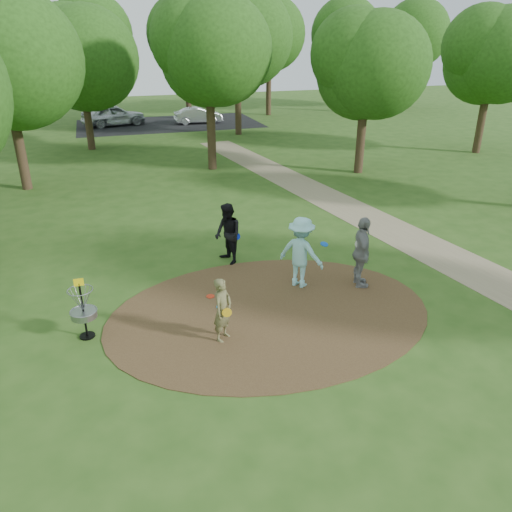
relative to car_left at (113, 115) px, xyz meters
name	(u,v)px	position (x,y,z in m)	size (l,w,h in m)	color
ground	(270,313)	(2.18, -30.30, -0.81)	(100.00, 100.00, 0.00)	#2D5119
dirt_clearing	(270,313)	(2.18, -30.30, -0.80)	(8.40, 8.40, 0.02)	#47301C
footpath	(437,252)	(8.68, -28.30, -0.80)	(2.00, 40.00, 0.01)	#8C7A5B
parking_lot	(169,124)	(4.18, -0.30, -0.80)	(14.00, 8.00, 0.01)	black
player_observer_with_disc	(223,310)	(0.74, -31.08, -0.02)	(0.67, 0.68, 1.58)	brown
player_throwing_with_disc	(301,252)	(3.50, -29.09, 0.22)	(1.56, 1.50, 2.05)	#99DFE4
player_walking_with_disc	(228,234)	(1.96, -26.95, 0.15)	(0.91, 1.07, 1.90)	black
player_waiting_with_disc	(362,253)	(5.09, -29.62, 0.22)	(0.82, 1.30, 2.06)	gray
disc_ground_cyan	(221,307)	(1.03, -29.65, -0.78)	(0.22, 0.22, 0.02)	#1884C0
disc_ground_red	(210,296)	(0.91, -29.00, -0.78)	(0.22, 0.22, 0.02)	red
car_left	(113,115)	(0.00, 0.00, 0.00)	(1.90, 4.73, 1.61)	#B9BEC2
car_right	(198,115)	(6.42, -0.88, -0.19)	(1.30, 3.73, 1.23)	#B1B5B9
disc_golf_basket	(82,304)	(-2.32, -30.00, 0.07)	(0.63, 0.63, 1.54)	black
tree_ring	(202,73)	(2.65, -20.78, 4.39)	(37.29, 45.86, 9.34)	#332316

